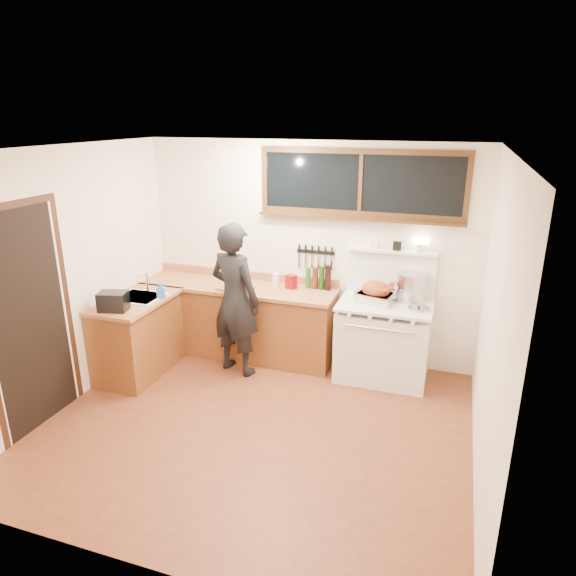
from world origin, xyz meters
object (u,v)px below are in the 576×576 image
(vintage_stove, at_px, (384,339))
(roast_turkey, at_px, (376,293))
(man, at_px, (235,300))
(cutting_board, at_px, (236,284))

(vintage_stove, bearing_deg, roast_turkey, 178.36)
(man, bearing_deg, vintage_stove, 13.77)
(vintage_stove, bearing_deg, man, -166.23)
(cutting_board, bearing_deg, man, -68.15)
(man, xyz_separation_m, roast_turkey, (1.52, 0.40, 0.12))
(roast_turkey, bearing_deg, man, -165.10)
(vintage_stove, xyz_separation_m, cutting_board, (-1.76, -0.08, 0.49))
(vintage_stove, xyz_separation_m, man, (-1.63, -0.40, 0.42))
(vintage_stove, relative_size, man, 0.90)
(vintage_stove, relative_size, cutting_board, 3.55)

